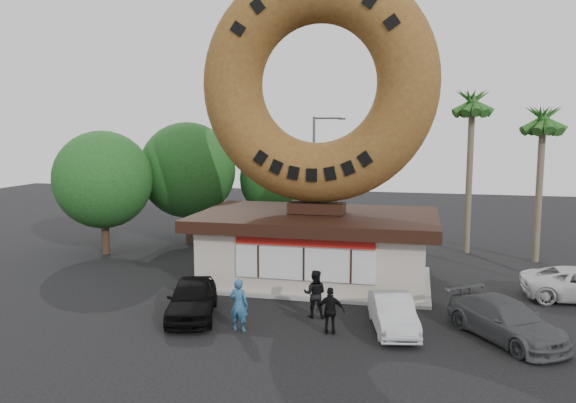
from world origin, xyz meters
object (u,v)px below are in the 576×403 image
at_px(person_left, 239,305).
at_px(car_black, 192,298).
at_px(giant_donut, 318,84).
at_px(car_grey, 506,320).
at_px(street_lamp, 316,171).
at_px(donut_shop, 317,245).
at_px(car_silver, 393,313).
at_px(person_right, 331,311).
at_px(person_center, 315,294).

xyz_separation_m(person_left, car_black, (-2.23, 1.02, -0.22)).
relative_size(giant_donut, car_grey, 2.32).
bearing_deg(car_black, street_lamp, 66.70).
distance_m(donut_shop, car_silver, 7.16).
xyz_separation_m(donut_shop, person_left, (-1.54, -7.22, -0.80)).
distance_m(street_lamp, car_grey, 18.97).
xyz_separation_m(giant_donut, car_silver, (3.86, -5.93, -8.65)).
bearing_deg(giant_donut, donut_shop, -90.00).
bearing_deg(car_grey, car_silver, 145.13).
height_order(street_lamp, car_silver, street_lamp).
height_order(donut_shop, person_right, donut_shop).
xyz_separation_m(street_lamp, person_right, (3.58, -16.81, -3.63)).
relative_size(person_center, car_black, 0.43).
relative_size(person_left, person_right, 1.14).
bearing_deg(street_lamp, person_left, -88.95).
bearing_deg(person_left, giant_donut, -95.31).
relative_size(donut_shop, giant_donut, 1.02).
distance_m(street_lamp, car_black, 16.74).
bearing_deg(donut_shop, car_grey, -37.55).
distance_m(person_center, person_right, 1.87).
bearing_deg(car_silver, car_black, 169.98).
bearing_deg(car_grey, street_lamp, 86.11).
distance_m(person_center, car_black, 4.75).
height_order(donut_shop, giant_donut, giant_donut).
bearing_deg(donut_shop, car_silver, -56.88).
height_order(person_center, car_black, person_center).
bearing_deg(donut_shop, person_right, -75.76).
distance_m(person_left, car_silver, 5.56).
height_order(street_lamp, car_black, street_lamp).
bearing_deg(car_silver, person_left, -178.57).
relative_size(person_right, car_grey, 0.36).
bearing_deg(car_black, person_right, -22.78).
relative_size(donut_shop, person_right, 6.59).
relative_size(giant_donut, person_left, 5.69).
bearing_deg(street_lamp, giant_donut, -79.49).
bearing_deg(giant_donut, car_silver, -56.95).
relative_size(street_lamp, person_center, 4.31).
xyz_separation_m(car_black, car_grey, (11.48, 0.27, -0.06)).
xyz_separation_m(person_left, car_grey, (9.24, 1.30, -0.28)).
xyz_separation_m(person_center, car_silver, (3.00, -0.78, -0.29)).
bearing_deg(car_grey, car_black, 146.51).
distance_m(giant_donut, person_right, 10.98).
bearing_deg(car_silver, giant_donut, 110.98).
bearing_deg(person_right, car_silver, -163.33).
height_order(giant_donut, person_center, giant_donut).
relative_size(giant_donut, car_silver, 2.82).
distance_m(donut_shop, street_lamp, 10.54).
relative_size(person_right, car_silver, 0.44).
bearing_deg(car_grey, giant_donut, 107.54).
bearing_deg(car_silver, car_grey, -12.10).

